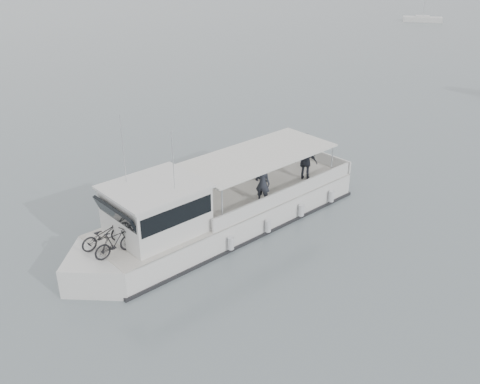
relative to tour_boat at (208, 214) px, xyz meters
name	(u,v)px	position (x,y,z in m)	size (l,w,h in m)	color
ground	(287,230)	(3.40, -1.12, -1.04)	(1400.00, 1400.00, 0.00)	slate
tour_boat	(208,214)	(0.00, 0.00, 0.00)	(14.90, 7.54, 6.31)	silver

